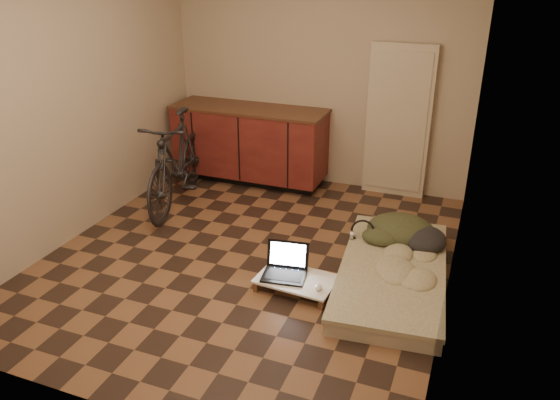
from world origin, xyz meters
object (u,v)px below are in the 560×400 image
at_px(bicycle, 176,156).
at_px(futon, 392,273).
at_px(laptop, 285,268).
at_px(lap_desk, 297,280).

bearing_deg(bicycle, futon, -27.73).
xyz_separation_m(bicycle, laptop, (1.68, -1.11, -0.40)).
bearing_deg(bicycle, lap_desk, -43.93).
height_order(futon, lap_desk, futon).
xyz_separation_m(lap_desk, laptop, (-0.11, 0.03, 0.06)).
bearing_deg(laptop, bicycle, 137.80).
height_order(lap_desk, laptop, laptop).
bearing_deg(lap_desk, bicycle, 151.95).
distance_m(futon, laptop, 0.91).
bearing_deg(laptop, futon, 15.68).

